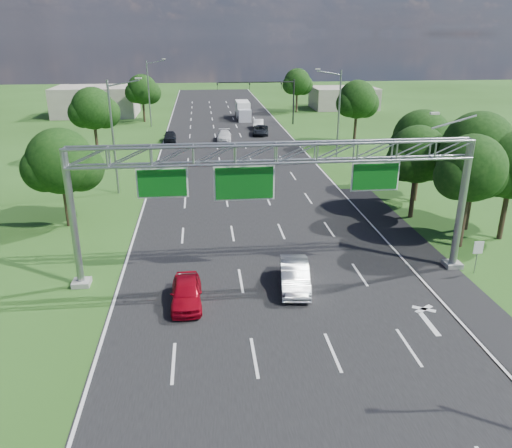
{
  "coord_description": "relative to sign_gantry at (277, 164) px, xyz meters",
  "views": [
    {
      "loc": [
        -3.79,
        -14.66,
        13.6
      ],
      "look_at": [
        -0.8,
        12.4,
        3.21
      ],
      "focal_mm": 35.0,
      "sensor_mm": 36.0,
      "label": 1
    }
  ],
  "objects": [
    {
      "name": "car_queue_b",
      "position": [
        4.42,
        44.68,
        -6.23
      ],
      "size": [
        2.77,
        4.99,
        1.32
      ],
      "primitive_type": "imported",
      "rotation": [
        0.0,
        0.0,
        -0.13
      ],
      "color": "black",
      "rests_on": "ground"
    },
    {
      "name": "sign_gantry",
      "position": [
        0.0,
        0.0,
        0.0
      ],
      "size": [
        23.5,
        1.0,
        9.56
      ],
      "color": "gray",
      "rests_on": "ground"
    },
    {
      "name": "road",
      "position": [
        -0.33,
        18.0,
        -6.89
      ],
      "size": [
        18.0,
        180.0,
        0.02
      ],
      "primitive_type": "cube",
      "color": "black",
      "rests_on": "ground"
    },
    {
      "name": "streetlight_l_far",
      "position": [
        -11.63,
        53.0,
        -1.31
      ],
      "size": [
        2.97,
        0.22,
        10.16
      ],
      "color": "gray",
      "rests_on": "ground"
    },
    {
      "name": "tree_verge_lc",
      "position": [
        -13.25,
        58.04,
        -1.92
      ],
      "size": [
        5.76,
        4.8,
        7.62
      ],
      "color": "#2D2116",
      "rests_on": "ground"
    },
    {
      "name": "streetlight_r_mid",
      "position": [
        10.97,
        28.0,
        -1.31
      ],
      "size": [
        2.97,
        0.22,
        10.16
      ],
      "color": "gray",
      "rests_on": "ground"
    },
    {
      "name": "tree_verge_lb",
      "position": [
        -16.25,
        33.04,
        -1.48
      ],
      "size": [
        5.76,
        4.8,
        8.06
      ],
      "color": "#2D2116",
      "rests_on": "ground"
    },
    {
      "name": "red_coupe",
      "position": [
        -5.23,
        -2.82,
        -6.2
      ],
      "size": [
        1.67,
        4.07,
        1.38
      ],
      "primitive_type": "imported",
      "rotation": [
        0.0,
        0.0,
        0.01
      ],
      "color": "#A80719",
      "rests_on": "ground"
    },
    {
      "name": "tree_verge_re",
      "position": [
        13.75,
        66.04,
        -1.7
      ],
      "size": [
        5.76,
        4.8,
        7.84
      ],
      "color": "#2D2116",
      "rests_on": "ground"
    },
    {
      "name": "building_left",
      "position": [
        -22.33,
        66.0,
        -4.39
      ],
      "size": [
        14.0,
        10.0,
        5.0
      ],
      "primitive_type": "cube",
      "color": "gray",
      "rests_on": "ground"
    },
    {
      "name": "traffic_signal",
      "position": [
        7.15,
        53.0,
        -1.72
      ],
      "size": [
        12.21,
        0.24,
        7.0
      ],
      "color": "black",
      "rests_on": "ground"
    },
    {
      "name": "car_queue_c",
      "position": [
        -8.33,
        41.24,
        -6.21
      ],
      "size": [
        1.71,
        4.04,
        1.36
      ],
      "primitive_type": "imported",
      "rotation": [
        0.0,
        0.0,
        0.02
      ],
      "color": "black",
      "rests_on": "ground"
    },
    {
      "name": "box_truck",
      "position": [
        3.15,
        59.19,
        -5.52
      ],
      "size": [
        2.31,
        7.53,
        2.86
      ],
      "rotation": [
        0.0,
        0.0,
        -0.0
      ],
      "color": "white",
      "rests_on": "ground"
    },
    {
      "name": "streetlight_l_near",
      "position": [
        -11.63,
        18.0,
        -1.31
      ],
      "size": [
        2.97,
        0.22,
        10.16
      ],
      "color": "gray",
      "rests_on": "ground"
    },
    {
      "name": "regulatory_sign",
      "position": [
        12.07,
        -1.02,
        -5.38
      ],
      "size": [
        0.6,
        0.08,
        2.1
      ],
      "color": "gray",
      "rests_on": "ground"
    },
    {
      "name": "ground",
      "position": [
        -0.33,
        18.0,
        -6.89
      ],
      "size": [
        220.0,
        220.0,
        0.0
      ],
      "primitive_type": "plane",
      "color": "#234715",
      "rests_on": "ground"
    },
    {
      "name": "tree_verge_la",
      "position": [
        -14.25,
        10.04,
        -2.13
      ],
      "size": [
        5.76,
        4.8,
        7.4
      ],
      "color": "#2D2116",
      "rests_on": "ground"
    },
    {
      "name": "tree_cluster_right",
      "position": [
        14.47,
        7.19,
        -1.58
      ],
      "size": [
        9.91,
        14.6,
        8.68
      ],
      "color": "#2D2116",
      "rests_on": "ground"
    },
    {
      "name": "car_queue_d",
      "position": [
        4.67,
        49.52,
        -6.2
      ],
      "size": [
        1.99,
        4.33,
        1.38
      ],
      "primitive_type": "imported",
      "rotation": [
        0.0,
        0.0,
        -0.13
      ],
      "color": "silver",
      "rests_on": "ground"
    },
    {
      "name": "building_right",
      "position": [
        23.67,
        70.0,
        -4.89
      ],
      "size": [
        12.0,
        9.0,
        4.0
      ],
      "primitive_type": "cube",
      "color": "gray",
      "rests_on": "ground"
    },
    {
      "name": "tree_verge_rd",
      "position": [
        15.75,
        36.04,
        -1.26
      ],
      "size": [
        5.76,
        4.8,
        8.28
      ],
      "color": "#2D2116",
      "rests_on": "ground"
    },
    {
      "name": "silver_sedan",
      "position": [
        0.86,
        -1.6,
        -6.15
      ],
      "size": [
        2.11,
        4.68,
        1.49
      ],
      "primitive_type": "imported",
      "rotation": [
        0.0,
        0.0,
        -0.12
      ],
      "color": "#ADB2B9",
      "rests_on": "ground"
    },
    {
      "name": "road_flare",
      "position": [
        9.87,
        2.0,
        -6.89
      ],
      "size": [
        3.0,
        30.0,
        0.02
      ],
      "primitive_type": "cube",
      "color": "black",
      "rests_on": "ground"
    },
    {
      "name": "car_queue_a",
      "position": [
        -1.01,
        40.95,
        -6.23
      ],
      "size": [
        2.11,
        4.66,
        1.32
      ],
      "primitive_type": "imported",
      "rotation": [
        0.0,
        0.0,
        -0.06
      ],
      "color": "silver",
      "rests_on": "ground"
    }
  ]
}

